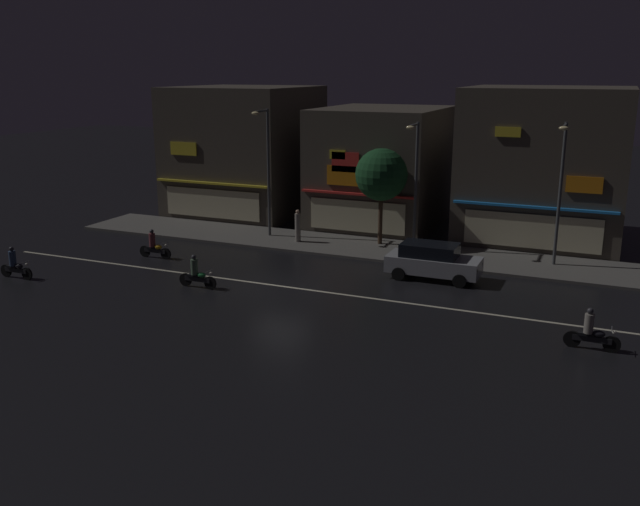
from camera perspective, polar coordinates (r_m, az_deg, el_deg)
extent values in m
plane|color=black|center=(31.25, -3.31, -2.76)|extent=(140.00, 140.00, 0.00)
cube|color=beige|center=(31.25, -3.31, -2.74)|extent=(30.73, 0.16, 0.01)
cube|color=#5B5954|center=(38.04, 1.90, 0.62)|extent=(32.35, 4.41, 0.14)
cube|color=#4C443A|center=(43.47, 5.14, 7.13)|extent=(7.20, 8.69, 7.21)
cube|color=red|center=(39.46, 3.07, 4.89)|extent=(6.84, 0.24, 0.12)
cube|color=red|center=(39.51, 2.10, 7.52)|extent=(1.64, 0.08, 1.13)
cube|color=yellow|center=(39.63, 1.46, 8.14)|extent=(0.95, 0.08, 0.52)
cube|color=orange|center=(39.64, 1.99, 6.41)|extent=(2.06, 0.08, 1.13)
cube|color=beige|center=(39.76, 3.07, 3.06)|extent=(5.76, 0.06, 1.80)
cube|color=#4C443A|center=(47.29, -6.20, 8.45)|extent=(8.38, 8.66, 8.38)
cube|color=yellow|center=(43.72, -9.01, 5.72)|extent=(7.96, 0.24, 0.12)
cube|color=yellow|center=(44.55, -11.22, 8.46)|extent=(1.89, 0.08, 0.82)
cube|color=beige|center=(43.99, -8.90, 4.06)|extent=(6.70, 0.06, 1.80)
cube|color=#4C443A|center=(41.01, 18.05, 6.93)|extent=(8.73, 7.84, 8.55)
cube|color=#268CF2|center=(37.30, 17.22, 3.64)|extent=(8.29, 0.24, 0.12)
cube|color=orange|center=(36.98, 21.01, 5.29)|extent=(1.75, 0.08, 0.83)
cube|color=yellow|center=(37.04, 15.28, 9.64)|extent=(1.29, 0.08, 0.51)
cube|color=beige|center=(37.62, 17.08, 1.72)|extent=(6.98, 0.06, 1.80)
cylinder|color=#47494C|center=(39.53, -4.27, 6.58)|extent=(0.16, 0.16, 7.23)
cube|color=#47494C|center=(38.55, -4.86, 11.61)|extent=(0.10, 1.40, 0.10)
ellipsoid|color=#F9E099|center=(37.94, -5.37, 11.43)|extent=(0.44, 0.32, 0.20)
cylinder|color=#47494C|center=(36.83, 7.92, 5.46)|extent=(0.16, 0.16, 6.72)
cube|color=#47494C|center=(35.77, 7.80, 10.45)|extent=(0.10, 1.40, 0.10)
ellipsoid|color=#F9E099|center=(35.11, 7.48, 10.24)|extent=(0.44, 0.32, 0.20)
cylinder|color=#47494C|center=(35.34, 19.21, 4.55)|extent=(0.16, 0.16, 6.95)
cube|color=#47494C|center=(34.24, 19.60, 9.92)|extent=(0.10, 1.40, 0.10)
ellipsoid|color=#F9E099|center=(33.55, 19.50, 9.70)|extent=(0.44, 0.32, 0.20)
cylinder|color=gray|center=(38.50, -1.85, 2.12)|extent=(0.32, 0.32, 1.59)
sphere|color=tan|center=(38.31, -1.86, 3.44)|extent=(0.22, 0.22, 0.22)
cylinder|color=#473323|center=(38.03, 5.01, 2.77)|extent=(0.24, 0.24, 2.71)
sphere|color=#194723|center=(37.58, 5.10, 6.48)|extent=(2.84, 2.84, 2.84)
cube|color=#9EA0A5|center=(32.54, 9.37, -0.94)|extent=(4.30, 1.78, 0.76)
cube|color=black|center=(32.41, 9.06, 0.25)|extent=(2.58, 1.57, 0.60)
cube|color=#F9F2CC|center=(32.68, 13.23, -0.89)|extent=(0.08, 0.20, 0.12)
cube|color=#F9F2CC|center=(31.53, 12.83, -1.45)|extent=(0.08, 0.20, 0.12)
cylinder|color=black|center=(33.20, 12.10, -1.44)|extent=(0.62, 0.20, 0.62)
cylinder|color=black|center=(31.52, 11.45, -2.29)|extent=(0.62, 0.20, 0.62)
cylinder|color=black|center=(33.82, 7.39, -0.92)|extent=(0.62, 0.20, 0.62)
cylinder|color=black|center=(32.18, 6.51, -1.72)|extent=(0.62, 0.20, 0.62)
cylinder|color=black|center=(26.05, 22.97, -6.97)|extent=(0.60, 0.08, 0.60)
cylinder|color=black|center=(26.06, 20.11, -6.68)|extent=(0.60, 0.10, 0.60)
cube|color=black|center=(26.01, 21.56, -6.62)|extent=(1.30, 0.14, 0.20)
ellipsoid|color=black|center=(25.94, 22.05, -6.21)|extent=(0.44, 0.26, 0.24)
cube|color=black|center=(25.96, 21.15, -6.27)|extent=(0.56, 0.22, 0.10)
cylinder|color=slate|center=(25.86, 22.99, -5.83)|extent=(0.03, 0.60, 0.03)
sphere|color=white|center=(25.90, 23.16, -6.06)|extent=(0.14, 0.14, 0.14)
cylinder|color=gray|center=(25.83, 21.35, -5.45)|extent=(0.32, 0.32, 0.70)
sphere|color=#333338|center=(25.68, 21.44, -4.49)|extent=(0.22, 0.22, 0.22)
cylinder|color=black|center=(34.80, -23.06, -1.59)|extent=(0.60, 0.08, 0.60)
cylinder|color=black|center=(35.73, -24.51, -1.33)|extent=(0.60, 0.10, 0.60)
cube|color=black|center=(35.23, -23.82, -1.30)|extent=(1.30, 0.14, 0.20)
ellipsoid|color=black|center=(35.04, -23.63, -1.00)|extent=(0.44, 0.26, 0.24)
cube|color=black|center=(35.34, -24.06, -1.03)|extent=(0.56, 0.22, 0.10)
cylinder|color=slate|center=(34.69, -23.21, -0.71)|extent=(0.03, 0.60, 0.03)
sphere|color=white|center=(34.65, -23.09, -0.88)|extent=(0.14, 0.14, 0.14)
cylinder|color=#334766|center=(35.20, -24.08, -0.42)|extent=(0.32, 0.32, 0.70)
sphere|color=#333338|center=(35.10, -24.16, 0.31)|extent=(0.22, 0.22, 0.22)
cylinder|color=black|center=(36.34, -12.63, -0.06)|extent=(0.60, 0.08, 0.60)
cylinder|color=black|center=(37.10, -14.26, 0.15)|extent=(0.60, 0.10, 0.60)
cube|color=black|center=(36.69, -13.47, 0.19)|extent=(1.30, 0.14, 0.20)
ellipsoid|color=gold|center=(36.52, -13.23, 0.50)|extent=(0.44, 0.26, 0.24)
cube|color=black|center=(36.77, -13.73, 0.45)|extent=(0.56, 0.22, 0.10)
cylinder|color=slate|center=(36.23, -12.75, 0.79)|extent=(0.03, 0.60, 0.03)
sphere|color=white|center=(36.20, -12.62, 0.62)|extent=(0.14, 0.14, 0.14)
cylinder|color=brown|center=(36.65, -13.71, 1.05)|extent=(0.32, 0.32, 0.70)
sphere|color=#333338|center=(36.54, -13.75, 1.75)|extent=(0.22, 0.22, 0.22)
cylinder|color=black|center=(31.04, -9.06, -2.47)|extent=(0.60, 0.08, 0.60)
cylinder|color=black|center=(31.73, -11.05, -2.17)|extent=(0.60, 0.10, 0.60)
cube|color=black|center=(31.35, -10.07, -2.14)|extent=(1.30, 0.14, 0.20)
ellipsoid|color=#268C3F|center=(31.18, -9.78, -1.80)|extent=(0.44, 0.26, 0.24)
cube|color=black|center=(31.41, -10.39, -1.84)|extent=(0.56, 0.22, 0.10)
cylinder|color=slate|center=(30.90, -9.18, -1.48)|extent=(0.03, 0.60, 0.03)
sphere|color=white|center=(30.89, -9.03, -1.68)|extent=(0.14, 0.14, 0.14)
cylinder|color=#4C664C|center=(31.27, -10.35, -1.15)|extent=(0.32, 0.32, 0.70)
sphere|color=#333338|center=(31.15, -10.39, -0.33)|extent=(0.22, 0.22, 0.22)
cone|color=orange|center=(33.38, 9.36, -1.28)|extent=(0.36, 0.36, 0.55)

